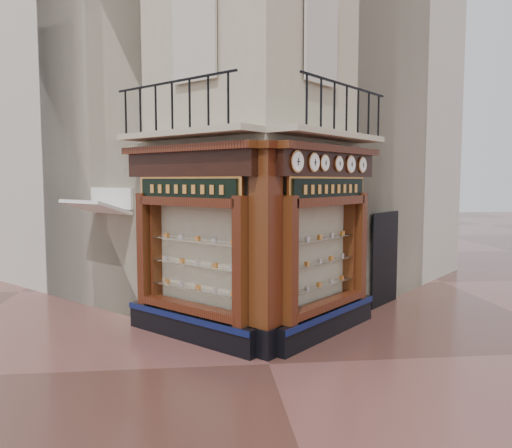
{
  "coord_description": "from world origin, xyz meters",
  "views": [
    {
      "loc": [
        -1.15,
        -8.58,
        3.28
      ],
      "look_at": [
        -0.02,
        2.0,
        2.34
      ],
      "focal_mm": 35.0,
      "sensor_mm": 36.0,
      "label": 1
    }
  ],
  "objects": [
    {
      "name": "clock_a",
      "position": [
        0.57,
        0.47,
        3.62
      ],
      "size": [
        0.32,
        0.32,
        0.41
      ],
      "rotation": [
        0.0,
        0.0,
        0.79
      ],
      "color": "#BE7E3F",
      "rests_on": "ground"
    },
    {
      "name": "clock_b",
      "position": [
        0.98,
        0.87,
        3.62
      ],
      "size": [
        0.3,
        0.3,
        0.37
      ],
      "rotation": [
        0.0,
        0.0,
        0.79
      ],
      "color": "#BE7E3F",
      "rests_on": "ground"
    },
    {
      "name": "shopfront_right",
      "position": [
        1.41,
        1.57,
        1.98
      ],
      "size": [
        2.86,
        2.86,
        3.98
      ],
      "rotation": [
        0.0,
        0.0,
        0.79
      ],
      "color": "black",
      "rests_on": "ground"
    },
    {
      "name": "main_building",
      "position": [
        0.0,
        6.16,
        6.0
      ],
      "size": [
        11.31,
        11.31,
        12.0
      ],
      "primitive_type": "cube",
      "rotation": [
        0.0,
        0.0,
        0.79
      ],
      "color": "#B9AE90",
      "rests_on": "ground"
    },
    {
      "name": "clock_d",
      "position": [
        1.65,
        1.55,
        3.62
      ],
      "size": [
        0.27,
        0.27,
        0.32
      ],
      "rotation": [
        0.0,
        0.0,
        0.79
      ],
      "color": "#BE7E3F",
      "rests_on": "ground"
    },
    {
      "name": "corner_pilaster",
      "position": [
        0.0,
        0.5,
        1.95
      ],
      "size": [
        0.85,
        0.85,
        3.98
      ],
      "rotation": [
        0.0,
        0.0,
        0.79
      ],
      "color": "black",
      "rests_on": "ground"
    },
    {
      "name": "signboard_left",
      "position": [
        -1.46,
        1.51,
        3.1
      ],
      "size": [
        2.1,
        2.1,
        0.56
      ],
      "rotation": [
        0.0,
        0.0,
        2.36
      ],
      "color": "#EC9945",
      "rests_on": "ground"
    },
    {
      "name": "clock_e",
      "position": [
        2.01,
        1.91,
        3.62
      ],
      "size": [
        0.31,
        0.31,
        0.38
      ],
      "rotation": [
        0.0,
        0.0,
        0.79
      ],
      "color": "#BE7E3F",
      "rests_on": "ground"
    },
    {
      "name": "clock_f",
      "position": [
        2.39,
        2.29,
        3.62
      ],
      "size": [
        0.29,
        0.29,
        0.36
      ],
      "rotation": [
        0.0,
        0.0,
        0.79
      ],
      "color": "#BE7E3F",
      "rests_on": "ground"
    },
    {
      "name": "neighbour_left",
      "position": [
        -2.47,
        8.63,
        5.5
      ],
      "size": [
        11.31,
        11.31,
        11.0
      ],
      "primitive_type": "cube",
      "rotation": [
        0.0,
        0.0,
        0.79
      ],
      "color": "beige",
      "rests_on": "ground"
    },
    {
      "name": "signboard_right",
      "position": [
        1.46,
        1.51,
        3.1
      ],
      "size": [
        2.12,
        2.12,
        0.57
      ],
      "rotation": [
        0.0,
        0.0,
        0.79
      ],
      "color": "#EC9945",
      "rests_on": "ground"
    },
    {
      "name": "shopfront_left",
      "position": [
        -1.41,
        1.57,
        1.98
      ],
      "size": [
        2.86,
        2.86,
        3.98
      ],
      "rotation": [
        0.0,
        0.0,
        2.36
      ],
      "color": "black",
      "rests_on": "ground"
    },
    {
      "name": "awning",
      "position": [
        -3.67,
        3.46,
        0.0
      ],
      "size": [
        1.81,
        1.81,
        0.36
      ],
      "primitive_type": null,
      "rotation": [
        0.3,
        0.0,
        2.36
      ],
      "color": "silver",
      "rests_on": "ground"
    },
    {
      "name": "balcony",
      "position": [
        0.0,
        1.49,
        4.22
      ],
      "size": [
        5.94,
        2.97,
        1.03
      ],
      "color": "#B9AE90",
      "rests_on": "ground"
    },
    {
      "name": "neighbour_right",
      "position": [
        2.47,
        8.63,
        5.5
      ],
      "size": [
        11.31,
        11.31,
        11.0
      ],
      "primitive_type": "cube",
      "rotation": [
        0.0,
        0.0,
        0.79
      ],
      "color": "beige",
      "rests_on": "ground"
    },
    {
      "name": "clock_c",
      "position": [
        1.25,
        1.15,
        3.62
      ],
      "size": [
        0.27,
        0.27,
        0.34
      ],
      "rotation": [
        0.0,
        0.0,
        0.79
      ],
      "color": "#BE7E3F",
      "rests_on": "ground"
    },
    {
      "name": "ground",
      "position": [
        0.0,
        0.0,
        0.0
      ],
      "size": [
        80.0,
        80.0,
        0.0
      ],
      "primitive_type": "plane",
      "color": "#492922",
      "rests_on": "ground"
    }
  ]
}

